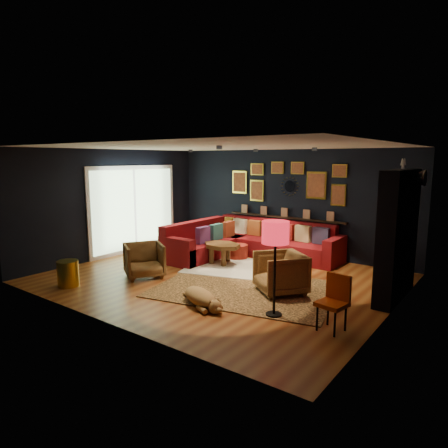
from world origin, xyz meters
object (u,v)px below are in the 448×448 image
Objects in this scene: sectional at (245,243)px; pouf at (238,251)px; dog at (200,294)px; armchair_right at (280,271)px; gold_stool at (68,273)px; coffee_table at (222,248)px; orange_chair at (335,298)px; floor_lamp at (275,237)px; armchair_left at (144,259)px.

sectional is 0.34m from pouf.
dog reaches higher than pouf.
armchair_right is 1.67× the size of gold_stool.
sectional is 3.70× the size of coffee_table.
armchair_right reaches higher than orange_chair.
floor_lamp is 1.61m from dog.
orange_chair is at bearing -28.75° from coffee_table.
gold_stool is at bearing -111.06° from pouf.
pouf is 0.33× the size of floor_lamp.
armchair_left is 2.02m from dog.
dog is at bearing -73.95° from armchair_left.
gold_stool is 4.10m from floor_lamp.
floor_lamp is (-0.91, -0.08, 0.77)m from orange_chair.
sectional is 0.95m from coffee_table.
pouf is at bearing 68.94° from gold_stool.
armchair_left reaches higher than dog.
orange_chair reaches higher than dog.
dog is (-2.11, -0.41, -0.26)m from orange_chair.
orange_chair is (3.36, -2.49, 0.27)m from pouf.
sectional is 3.45m from dog.
armchair_right is at bearing -38.14° from pouf.
sectional is 7.12× the size of pouf.
pouf is at bearing -87.39° from sectional.
orange_chair is at bearing -60.08° from armchair_left.
armchair_left is 0.52× the size of floor_lamp.
orange_chair is 0.69× the size of dog.
armchair_left is at bearing 176.00° from floor_lamp.
sectional is 2.74m from armchair_left.
armchair_right is at bearing -42.14° from armchair_left.
gold_stool is 0.42× the size of dog.
sectional is at bearing 92.61° from pouf.
gold_stool is (-1.39, -3.61, 0.06)m from pouf.
dog is at bearing -68.47° from sectional.
armchair_left is at bearing -125.80° from armchair_right.
gold_stool is at bearing -109.35° from sectional.
floor_lamp reaches higher than pouf.
armchair_left reaches higher than gold_stool.
pouf is at bearing 136.21° from dog.
pouf is 4.19m from orange_chair.
dog is (-0.76, -1.32, -0.21)m from armchair_right.
armchair_left is 1.45m from gold_stool.
coffee_table is 3.28m from gold_stool.
coffee_table is 1.14× the size of armchair_right.
floor_lamp reaches higher than armchair_left.
dog is (1.25, -2.25, -0.19)m from coffee_table.
orange_chair reaches higher than armchair_left.
armchair_right is 1.36m from floor_lamp.
sectional is 2.32× the size of floor_lamp.
orange_chair is at bearing 4.32° from armchair_right.
pouf is 3.70m from floor_lamp.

